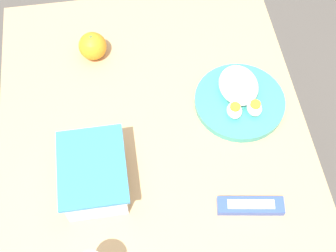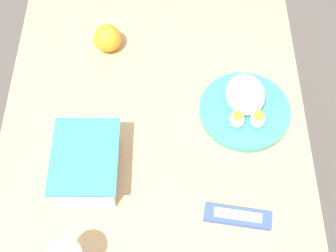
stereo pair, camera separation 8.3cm
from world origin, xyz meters
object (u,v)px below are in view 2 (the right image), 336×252
Objects in this scene: orange_fruit at (108,38)px; rice_plate at (245,106)px; candy_bar at (238,217)px; food_container at (88,165)px.

rice_plate is at bearing -120.02° from orange_fruit.
candy_bar is (-0.48, -0.31, -0.03)m from orange_fruit.
rice_plate is (0.17, -0.37, -0.02)m from food_container.
food_container is 0.83× the size of rice_plate.
food_container is 0.35m from candy_bar.
food_container reaches higher than orange_fruit.
food_container is at bearing 114.71° from rice_plate.
candy_bar is at bearing -108.32° from food_container.
rice_plate is at bearing -65.29° from food_container.
rice_plate is 0.28m from candy_bar.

